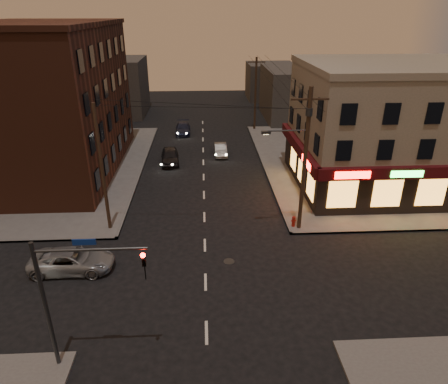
{
  "coord_description": "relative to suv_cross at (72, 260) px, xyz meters",
  "views": [
    {
      "loc": [
        0.07,
        -18.96,
        14.48
      ],
      "look_at": [
        1.38,
        5.56,
        3.2
      ],
      "focal_mm": 32.0,
      "sensor_mm": 36.0,
      "label": 1
    }
  ],
  "objects": [
    {
      "name": "sedan_far",
      "position": [
        5.51,
        29.16,
        -0.04
      ],
      "size": [
        1.92,
        4.53,
        1.3
      ],
      "primitive_type": "imported",
      "rotation": [
        0.0,
        0.0,
        0.02
      ],
      "color": "#1A1F34",
      "rests_on": "ground"
    },
    {
      "name": "traffic_signal",
      "position": [
        2.45,
        -7.23,
        3.47
      ],
      "size": [
        4.49,
        0.32,
        6.47
      ],
      "color": "#333538",
      "rests_on": "ground"
    },
    {
      "name": "pizza_building",
      "position": [
        23.95,
        11.8,
        4.66
      ],
      "size": [
        15.85,
        12.85,
        10.5
      ],
      "color": "gray",
      "rests_on": "sidewalk_ne"
    },
    {
      "name": "sidewalk_ne",
      "position": [
        26.02,
        17.38,
        -0.61
      ],
      "size": [
        24.0,
        28.0,
        0.15
      ],
      "primitive_type": "cube",
      "color": "#514F4C",
      "rests_on": "ground"
    },
    {
      "name": "brick_apartment",
      "position": [
        -6.48,
        17.38,
        5.96
      ],
      "size": [
        12.0,
        20.0,
        13.0
      ],
      "primitive_type": "cube",
      "color": "#4B2518",
      "rests_on": "sidewalk_nw"
    },
    {
      "name": "bg_building_nw",
      "position": [
        -4.98,
        40.38,
        3.31
      ],
      "size": [
        9.0,
        10.0,
        8.0
      ],
      "primitive_type": "cube",
      "color": "#3F3D3A",
      "rests_on": "ground"
    },
    {
      "name": "fire_hydrant",
      "position": [
        14.45,
        4.38,
        -0.1
      ],
      "size": [
        0.36,
        0.36,
        0.81
      ],
      "rotation": [
        0.0,
        0.0,
        0.15
      ],
      "color": "maroon",
      "rests_on": "sidewalk_ne"
    },
    {
      "name": "utility_pole_far",
      "position": [
        14.82,
        30.38,
        3.96
      ],
      "size": [
        0.26,
        0.26,
        9.0
      ],
      "primitive_type": "cylinder",
      "color": "#382619",
      "rests_on": "sidewalk_ne"
    },
    {
      "name": "utility_pole_west",
      "position": [
        1.22,
        4.88,
        3.96
      ],
      "size": [
        0.24,
        0.24,
        9.0
      ],
      "primitive_type": "cylinder",
      "color": "#382619",
      "rests_on": "sidewalk_nw"
    },
    {
      "name": "bg_building_ne_a",
      "position": [
        22.02,
        36.38,
        2.81
      ],
      "size": [
        10.0,
        12.0,
        7.0
      ],
      "primitive_type": "cube",
      "color": "#3F3D3A",
      "rests_on": "ground"
    },
    {
      "name": "bg_building_ne_b",
      "position": [
        20.02,
        50.38,
        2.31
      ],
      "size": [
        8.0,
        8.0,
        6.0
      ],
      "primitive_type": "cube",
      "color": "#3F3D3A",
      "rests_on": "ground"
    },
    {
      "name": "sidewalk_nw",
      "position": [
        -9.98,
        17.38,
        -0.61
      ],
      "size": [
        24.0,
        28.0,
        0.15
      ],
      "primitive_type": "cube",
      "color": "#514F4C",
      "rests_on": "ground"
    },
    {
      "name": "sedan_mid",
      "position": [
        9.91,
        20.62,
        -0.08
      ],
      "size": [
        1.37,
        3.73,
        1.22
      ],
      "primitive_type": "imported",
      "rotation": [
        0.0,
        0.0,
        0.02
      ],
      "color": "#63615C",
      "rests_on": "ground"
    },
    {
      "name": "suv_cross",
      "position": [
        0.0,
        0.0,
        0.0
      ],
      "size": [
        4.97,
        2.33,
        1.38
      ],
      "primitive_type": "imported",
      "rotation": [
        0.0,
        0.0,
        1.56
      ],
      "color": "gray",
      "rests_on": "ground"
    },
    {
      "name": "sedan_near",
      "position": [
        4.61,
        18.36,
        0.06
      ],
      "size": [
        2.13,
        4.54,
        1.5
      ],
      "primitive_type": "imported",
      "rotation": [
        0.0,
        0.0,
        0.08
      ],
      "color": "black",
      "rests_on": "ground"
    },
    {
      "name": "utility_pole_main",
      "position": [
        14.7,
        4.18,
        5.07
      ],
      "size": [
        4.2,
        0.44,
        10.0
      ],
      "color": "#382619",
      "rests_on": "sidewalk_ne"
    },
    {
      "name": "ground",
      "position": [
        8.02,
        -1.62,
        -0.69
      ],
      "size": [
        120.0,
        120.0,
        0.0
      ],
      "primitive_type": "plane",
      "color": "black",
      "rests_on": "ground"
    }
  ]
}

